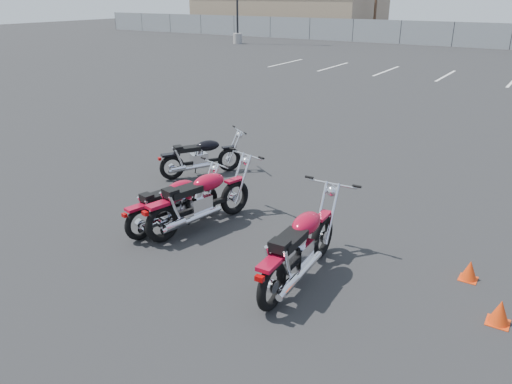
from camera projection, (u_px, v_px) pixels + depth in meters
The scene contains 11 objects.
ground at pixel (227, 237), 8.33m from camera, with size 120.00×120.00×0.00m, color black.
motorcycle_front_red at pixel (200, 200), 8.49m from camera, with size 1.02×2.28×1.12m.
motorcycle_second_black at pixel (201, 157), 10.99m from camera, with size 1.39×1.82×0.96m.
motorcycle_third_red at pixel (174, 203), 8.53m from camera, with size 0.88×1.99×0.98m.
motorcycle_rear_red at pixel (300, 247), 6.89m from camera, with size 0.91×2.35×1.15m.
training_cone_near at pixel (470, 270), 7.05m from camera, with size 0.25×0.25×0.29m.
training_cone_far at pixel (500, 312), 6.10m from camera, with size 0.27×0.27×0.32m.
light_pole_west at pixel (237, 2), 38.87m from camera, with size 0.80×0.70×11.62m.
chainlink_fence at pixel (512, 37), 35.46m from camera, with size 80.06×0.06×1.80m.
tan_building_west at pixel (288, 10), 51.40m from camera, with size 18.40×10.40×4.30m.
parking_line_stripes at pixel (415, 73), 25.26m from camera, with size 15.12×4.00×0.01m.
Camera 1 is at (4.39, -6.04, 3.79)m, focal length 35.00 mm.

